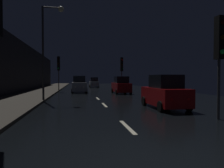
# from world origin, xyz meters

# --- Properties ---
(ground) EXTENTS (25.49, 84.00, 0.02)m
(ground) POSITION_xyz_m (0.00, 24.50, -0.01)
(ground) COLOR black
(sidewalk_left) EXTENTS (4.40, 84.00, 0.15)m
(sidewalk_left) POSITION_xyz_m (-6.54, 24.50, 0.07)
(sidewalk_left) COLOR #38332B
(sidewalk_left) RESTS_ON ground
(building_facade_left) EXTENTS (0.80, 63.00, 6.62)m
(building_facade_left) POSITION_xyz_m (-9.14, 21.00, 3.31)
(building_facade_left) COLOR black
(building_facade_left) RESTS_ON ground
(lane_centerline) EXTENTS (0.16, 13.17, 0.01)m
(lane_centerline) POSITION_xyz_m (0.00, 8.80, 0.01)
(lane_centerline) COLOR beige
(lane_centerline) RESTS_ON ground
(traffic_light_near_right) EXTENTS (0.32, 0.46, 4.56)m
(traffic_light_near_right) POSITION_xyz_m (4.35, 3.70, 3.29)
(traffic_light_near_right) COLOR #38383A
(traffic_light_near_right) RESTS_ON ground
(traffic_light_far_left) EXTENTS (0.38, 0.48, 4.77)m
(traffic_light_far_left) POSITION_xyz_m (-4.25, 23.97, 3.45)
(traffic_light_far_left) COLOR #38383A
(traffic_light_far_left) RESTS_ON ground
(traffic_light_far_right) EXTENTS (0.36, 0.48, 4.70)m
(traffic_light_far_right) POSITION_xyz_m (4.25, 23.17, 3.40)
(traffic_light_far_right) COLOR #38383A
(traffic_light_far_right) RESTS_ON ground
(streetlamp_overhead) EXTENTS (1.70, 0.44, 7.50)m
(streetlamp_overhead) POSITION_xyz_m (-4.00, 12.32, 4.94)
(streetlamp_overhead) COLOR #2D2D30
(streetlamp_overhead) RESTS_ON ground
(car_approaching_headlights) EXTENTS (1.96, 4.24, 2.14)m
(car_approaching_headlights) POSITION_xyz_m (-1.54, 22.61, 0.98)
(car_approaching_headlights) COLOR #A5A8AD
(car_approaching_headlights) RESTS_ON ground
(car_parked_right_far) EXTENTS (1.88, 4.07, 2.05)m
(car_parked_right_far) POSITION_xyz_m (3.44, 19.85, 0.94)
(car_parked_right_far) COLOR maroon
(car_parked_right_far) RESTS_ON ground
(car_parked_right_near) EXTENTS (1.87, 4.04, 2.03)m
(car_parked_right_near) POSITION_xyz_m (3.44, 7.37, 0.93)
(car_parked_right_near) COLOR maroon
(car_parked_right_near) RESTS_ON ground
(car_distant_taillights) EXTENTS (1.85, 4.01, 2.02)m
(car_distant_taillights) POSITION_xyz_m (1.61, 37.58, 0.92)
(car_distant_taillights) COLOR #A5A8AD
(car_distant_taillights) RESTS_ON ground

